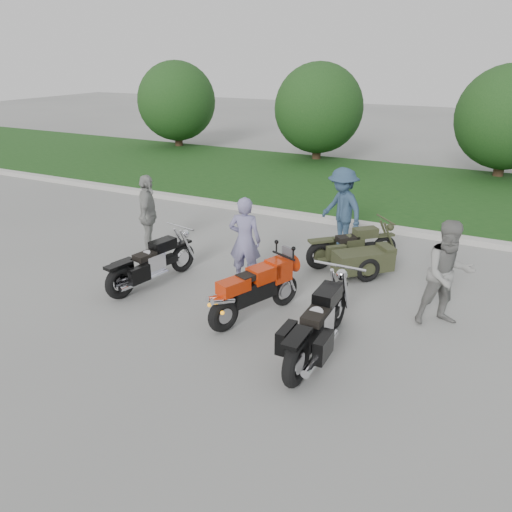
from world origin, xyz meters
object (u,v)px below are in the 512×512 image
at_px(person_stripe, 245,241).
at_px(cruiser_right, 317,328).
at_px(cruiser_left, 149,265).
at_px(cruiser_sidecar, 357,255).
at_px(person_back, 148,215).
at_px(sportbike_red, 254,289).
at_px(person_denim, 342,209).
at_px(person_grey, 448,274).

bearing_deg(person_stripe, cruiser_right, 126.42).
bearing_deg(cruiser_left, cruiser_sidecar, 47.64).
height_order(cruiser_sidecar, person_back, person_back).
relative_size(cruiser_sidecar, person_stripe, 1.08).
bearing_deg(sportbike_red, cruiser_left, -163.61).
bearing_deg(person_back, person_denim, -88.35).
bearing_deg(cruiser_sidecar, cruiser_left, -97.85).
bearing_deg(person_back, sportbike_red, -144.62).
height_order(cruiser_right, person_denim, person_denim).
height_order(person_stripe, person_denim, person_denim).
distance_m(sportbike_red, person_grey, 3.22).
height_order(sportbike_red, person_grey, person_grey).
bearing_deg(cruiser_left, sportbike_red, 6.22).
xyz_separation_m(sportbike_red, cruiser_right, (1.38, -0.62, -0.07)).
bearing_deg(sportbike_red, person_stripe, 145.77).
distance_m(cruiser_right, cruiser_sidecar, 3.36).
bearing_deg(person_stripe, cruiser_left, 19.67).
bearing_deg(person_back, cruiser_sidecar, -106.29).
xyz_separation_m(cruiser_left, person_stripe, (1.58, 1.02, 0.44)).
bearing_deg(person_stripe, person_grey, 167.32).
distance_m(cruiser_right, person_stripe, 2.94).
bearing_deg(person_back, person_stripe, -127.86).
height_order(person_grey, person_back, person_grey).
height_order(person_grey, person_denim, person_denim).
bearing_deg(cruiser_right, cruiser_sidecar, 96.11).
relative_size(cruiser_sidecar, person_grey, 1.04).
relative_size(sportbike_red, cruiser_left, 0.86).
bearing_deg(person_grey, cruiser_right, -160.79).
xyz_separation_m(sportbike_red, person_denim, (0.27, 3.94, 0.40)).
xyz_separation_m(cruiser_left, person_back, (-1.10, 1.43, 0.47)).
xyz_separation_m(person_stripe, person_back, (-2.68, 0.41, 0.03)).
xyz_separation_m(person_grey, person_back, (-6.45, 0.37, -0.01)).
distance_m(cruiser_left, cruiser_sidecar, 4.24).
height_order(cruiser_sidecar, person_denim, person_denim).
distance_m(cruiser_sidecar, person_grey, 2.43).
height_order(cruiser_right, cruiser_sidecar, cruiser_right).
bearing_deg(cruiser_right, person_stripe, 139.71).
bearing_deg(sportbike_red, cruiser_right, -2.18).
bearing_deg(sportbike_red, person_grey, 46.05).
distance_m(person_denim, person_back, 4.42).
distance_m(cruiser_right, person_grey, 2.51).
height_order(cruiser_sidecar, person_stripe, person_stripe).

